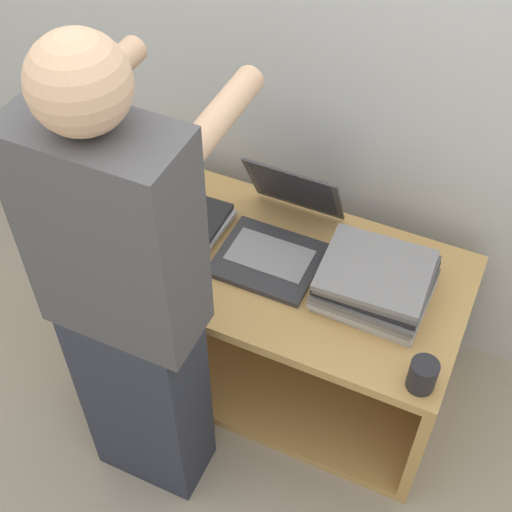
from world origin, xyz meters
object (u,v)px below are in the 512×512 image
laptop_stack_left (173,224)px  mug (423,375)px  laptop_stack_right (375,283)px  person (129,309)px  laptop_open (277,236)px

laptop_stack_left → mug: bearing=-15.1°
laptop_stack_right → mug: size_ratio=3.38×
mug → person: bearing=-161.8°
person → laptop_stack_left: bearing=108.5°
laptop_open → laptop_stack_right: laptop_open is taller
laptop_stack_left → laptop_stack_right: laptop_stack_right is taller
laptop_open → laptop_stack_left: bearing=-169.0°
laptop_open → person: size_ratio=0.26×
laptop_stack_left → laptop_stack_right: (0.69, 0.00, 0.04)m
laptop_stack_right → mug: (0.22, -0.25, -0.01)m
laptop_stack_right → laptop_stack_left: bearing=-179.9°
laptop_stack_left → person: 0.55m
laptop_open → laptop_stack_left: (-0.35, -0.07, -0.03)m
laptop_stack_left → mug: (0.91, -0.24, 0.02)m
laptop_stack_left → laptop_stack_right: size_ratio=1.00×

